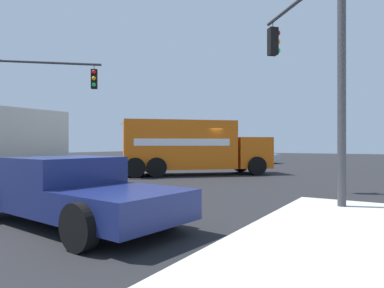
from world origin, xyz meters
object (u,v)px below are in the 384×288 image
Objects in this scene: pickup_navy at (71,189)px; traffic_light_secondary at (312,56)px; vending_machine_red at (157,151)px; vending_machine_blue at (147,150)px; sedan_silver at (254,156)px; traffic_light_primary at (32,98)px; delivery_truck at (191,147)px; palm_tree_far at (133,131)px.

traffic_light_secondary is at bearing -35.60° from pickup_navy.
vending_machine_blue is at bearing 56.89° from vending_machine_red.
vending_machine_blue is at bearing 93.59° from sedan_silver.
traffic_light_secondary is at bearing -89.85° from traffic_light_primary.
pickup_navy is 1.23× the size of sedan_silver.
vending_machine_blue is (12.30, 13.06, -0.45)m from delivery_truck.
palm_tree_far is (18.70, 23.22, -0.98)m from traffic_light_secondary.
delivery_truck is 1.70× the size of palm_tree_far.
vending_machine_red is 0.42× the size of palm_tree_far.
sedan_silver is at bearing -88.83° from palm_tree_far.
palm_tree_far is (23.91, 19.49, 2.43)m from pickup_navy.
traffic_light_secondary reaches higher than sedan_silver.
traffic_light_secondary reaches higher than vending_machine_red.
traffic_light_primary is at bearing -151.31° from palm_tree_far.
vending_machine_blue is (23.47, 17.03, 0.34)m from pickup_navy.
traffic_light_primary is 12.97m from traffic_light_secondary.
traffic_light_primary is at bearing -156.93° from vending_machine_blue.
palm_tree_far is at bearing 28.69° from traffic_light_primary.
traffic_light_primary is 20.08m from vending_machine_blue.
traffic_light_secondary is 24.98m from vending_machine_red.
sedan_silver is at bearing -75.89° from vending_machine_red.
pickup_navy is 1.22× the size of palm_tree_far.
vending_machine_red is (21.89, 14.61, 0.34)m from pickup_navy.
traffic_light_secondary is 1.39× the size of palm_tree_far.
traffic_light_primary is 1.09× the size of pickup_navy.
vending_machine_red is at bearing 17.82° from traffic_light_primary.
vending_machine_blue is (18.26, 20.76, -3.07)m from traffic_light_secondary.
traffic_light_secondary is at bearing -128.84° from palm_tree_far.
palm_tree_far is at bearing 39.19° from pickup_navy.
delivery_truck is at bearing -173.53° from sedan_silver.
palm_tree_far reaches higher than pickup_navy.
traffic_light_primary is 1.34× the size of sedan_silver.
traffic_light_secondary is (-5.96, -7.70, 2.62)m from delivery_truck.
delivery_truck reaches higher than sedan_silver.
traffic_light_primary is at bearing 60.73° from pickup_navy.
delivery_truck is 8.33m from traffic_light_primary.
traffic_light_primary is 17.78m from vending_machine_red.
sedan_silver is 2.36× the size of vending_machine_red.
traffic_light_secondary is 1.14× the size of pickup_navy.
pickup_navy is 26.32m from vending_machine_red.
pickup_navy is at bearing -140.81° from palm_tree_far.
traffic_light_primary is (-5.99, 5.27, 2.38)m from delivery_truck.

